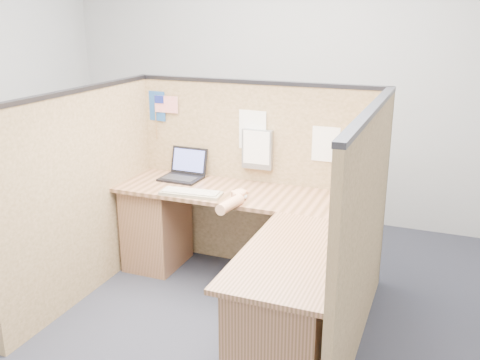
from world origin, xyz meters
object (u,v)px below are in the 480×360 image
at_px(l_desk, 245,258).
at_px(laptop, 184,171).
at_px(keyboard, 191,193).
at_px(mouse, 240,196).

height_order(l_desk, laptop, laptop).
bearing_deg(laptop, keyboard, -54.88).
bearing_deg(keyboard, mouse, 0.86).
xyz_separation_m(laptop, mouse, (0.62, -0.33, -0.03)).
bearing_deg(laptop, mouse, -26.81).
relative_size(l_desk, keyboard, 4.12).
distance_m(laptop, keyboard, 0.45).
bearing_deg(keyboard, laptop, 118.76).
height_order(laptop, mouse, laptop).
xyz_separation_m(keyboard, mouse, (0.37, 0.04, 0.01)).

